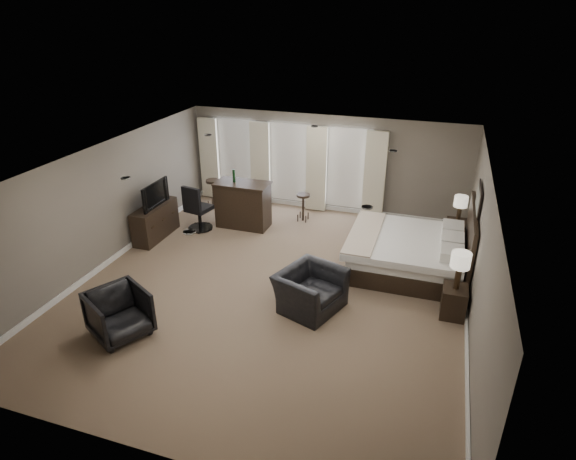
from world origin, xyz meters
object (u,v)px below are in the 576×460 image
(nightstand_near, at_px, (454,301))
(nightstand_far, at_px, (456,234))
(bar_stool_left, at_px, (214,194))
(lamp_far, at_px, (460,209))
(bar_counter, at_px, (243,204))
(dresser, at_px, (155,222))
(armchair_far, at_px, (119,312))
(bed, at_px, (413,238))
(lamp_near, at_px, (459,271))
(desk_chair, at_px, (199,207))
(bar_stool_right, at_px, (303,207))
(armchair_near, at_px, (310,284))
(tv, at_px, (153,203))

(nightstand_near, relative_size, nightstand_far, 0.92)
(bar_stool_left, bearing_deg, lamp_far, -3.66)
(bar_counter, bearing_deg, bar_stool_left, 145.12)
(dresser, distance_m, armchair_far, 3.84)
(bed, bearing_deg, bar_stool_left, 161.41)
(nightstand_near, bearing_deg, bed, 121.54)
(lamp_near, height_order, bar_counter, lamp_near)
(lamp_near, bearing_deg, nightstand_far, 90.00)
(nightstand_near, bearing_deg, dresser, 170.49)
(lamp_far, bearing_deg, armchair_far, -135.74)
(nightstand_near, relative_size, desk_chair, 0.48)
(bar_stool_right, bearing_deg, bed, -31.22)
(bed, relative_size, bar_counter, 1.77)
(lamp_far, distance_m, bar_stool_left, 6.46)
(nightstand_near, relative_size, bar_counter, 0.43)
(armchair_near, height_order, bar_stool_right, armchair_near)
(tv, bearing_deg, desk_chair, -47.12)
(bar_stool_right, bearing_deg, nightstand_near, -40.22)
(nightstand_near, distance_m, nightstand_far, 2.90)
(dresser, height_order, bar_stool_left, dresser)
(armchair_far, height_order, bar_stool_right, armchair_far)
(armchair_far, bearing_deg, bar_stool_left, 39.34)
(nightstand_far, relative_size, tv, 0.61)
(dresser, height_order, bar_counter, bar_counter)
(nightstand_near, relative_size, lamp_far, 0.92)
(nightstand_far, xyz_separation_m, desk_chair, (-6.12, -1.00, 0.28))
(nightstand_near, height_order, desk_chair, desk_chair)
(armchair_far, height_order, desk_chair, desk_chair)
(nightstand_near, height_order, bar_stool_right, bar_stool_right)
(desk_chair, bearing_deg, armchair_near, 156.73)
(lamp_near, height_order, lamp_far, lamp_near)
(nightstand_far, xyz_separation_m, armchair_near, (-2.54, -3.48, 0.19))
(nightstand_near, xyz_separation_m, desk_chair, (-6.12, 1.90, 0.31))
(lamp_far, relative_size, dresser, 0.45)
(nightstand_far, xyz_separation_m, bar_stool_left, (-6.42, 0.41, 0.09))
(nightstand_far, bearing_deg, lamp_far, 0.00)
(bar_stool_left, bearing_deg, desk_chair, -78.02)
(armchair_far, bearing_deg, desk_chair, 38.71)
(tv, relative_size, desk_chair, 0.87)
(bed, distance_m, tv, 6.04)
(desk_chair, bearing_deg, bar_stool_right, -138.98)
(armchair_near, distance_m, bar_stool_right, 4.00)
(bed, xyz_separation_m, armchair_near, (-1.65, -2.03, -0.25))
(nightstand_far, height_order, lamp_far, lamp_far)
(desk_chair, bearing_deg, lamp_near, 174.24)
(armchair_far, relative_size, bar_stool_left, 1.15)
(bed, distance_m, lamp_near, 1.71)
(nightstand_near, distance_m, tv, 7.04)
(bed, bearing_deg, armchair_near, -129.18)
(bed, xyz_separation_m, dresser, (-6.03, -0.29, -0.35))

